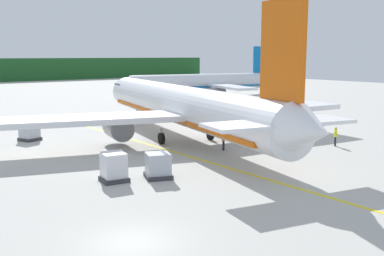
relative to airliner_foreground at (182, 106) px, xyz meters
name	(u,v)px	position (x,y,z in m)	size (l,w,h in m)	color
airliner_foreground	(182,106)	(0.00, 0.00, 0.00)	(34.42, 41.37, 11.90)	white
airliner_mid_apron	(205,82)	(31.76, 35.77, -0.49)	(35.56, 29.52, 10.18)	silver
cargo_container_near	(158,165)	(-9.46, -10.18, -2.51)	(2.28, 2.28, 1.87)	#333338
cargo_container_mid	(29,131)	(-12.08, 9.05, -2.46)	(2.15, 2.15, 1.97)	#333338
cargo_container_far	(114,167)	(-12.29, -9.07, -2.42)	(1.88, 1.88, 2.05)	#333338
crew_marshaller	(336,135)	(9.56, -10.87, -2.34)	(0.48, 0.48, 1.78)	#191E33
crew_loader_left	(254,135)	(3.73, -6.14, -2.41)	(0.63, 0.23, 1.67)	#191E33
crew_loader_right	(224,139)	(0.07, -6.04, -2.34)	(0.56, 0.43, 1.77)	#191E33
apron_guide_line	(177,153)	(-3.81, -4.44, -3.39)	(0.30, 60.00, 0.01)	yellow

